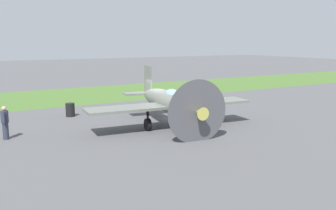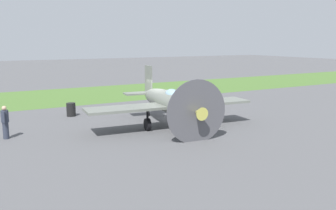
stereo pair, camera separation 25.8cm
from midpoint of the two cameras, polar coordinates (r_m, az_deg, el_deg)
name	(u,v)px [view 1 (the left image)]	position (r m, az deg, el deg)	size (l,w,h in m)	color
ground_plane	(164,118)	(23.91, -1.02, -2.05)	(160.00, 160.00, 0.00)	#515154
grass_verge	(98,94)	(35.48, -11.17, 1.74)	(120.00, 11.00, 0.01)	#476B2D
airplane_lead	(169,102)	(21.22, -0.17, 0.49)	(10.01, 7.93, 3.55)	slate
ground_crew_chief	(5,122)	(20.43, -24.52, -2.44)	(0.38, 0.61, 1.73)	#2D3342
fuel_drum	(70,110)	(25.23, -15.36, -0.73)	(0.60, 0.60, 0.90)	black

